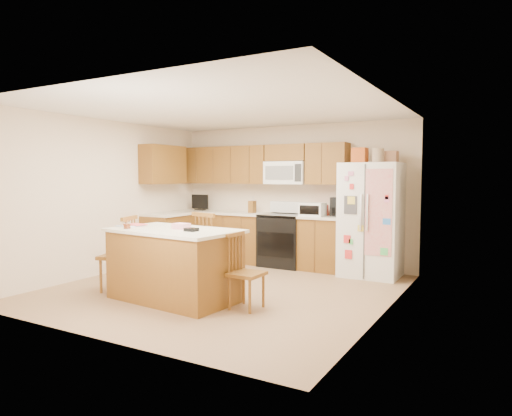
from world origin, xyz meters
The scene contains 9 objects.
ground centered at (0.00, 0.00, 0.00)m, with size 4.50×4.50×0.00m, color #8A6545.
room_shell centered at (0.00, 0.00, 1.44)m, with size 4.60×4.60×2.52m.
cabinetry centered at (-0.98, 1.79, 0.91)m, with size 3.36×1.56×2.15m.
stove centered at (0.00, 1.94, 0.47)m, with size 0.76×0.65×1.13m.
refrigerator centered at (1.57, 1.87, 0.92)m, with size 0.90×0.79×2.04m.
island centered at (-0.25, -0.76, 0.46)m, with size 1.76×1.13×1.01m.
windsor_chair_left centered at (-1.21, -0.76, 0.49)m, with size 0.55×0.56×1.04m.
windsor_chair_back centered at (-0.16, -0.04, 0.51)m, with size 0.56×0.54×1.09m.
windsor_chair_right centered at (0.74, -0.65, 0.43)m, with size 0.38×0.40×0.91m.
Camera 1 is at (3.51, -5.28, 1.59)m, focal length 32.00 mm.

